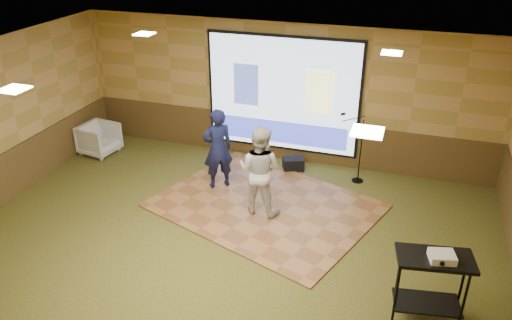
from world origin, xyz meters
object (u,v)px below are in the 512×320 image
(dance_floor, at_px, (265,205))
(projector, at_px, (442,257))
(player_right, at_px, (260,170))
(av_table, at_px, (432,275))
(player_left, at_px, (218,149))
(duffel_bag, at_px, (293,164))
(mic_stand, at_px, (357,159))
(banquet_chair, at_px, (99,139))
(projector_screen, at_px, (282,96))

(dance_floor, bearing_deg, projector, -35.51)
(player_right, xyz_separation_m, projector, (3.02, -1.91, 0.22))
(player_right, height_order, av_table, player_right)
(dance_floor, relative_size, player_left, 2.35)
(projector, bearing_deg, duffel_bag, 113.88)
(player_right, bearing_deg, mic_stand, -124.41)
(av_table, height_order, projector, projector)
(projector, relative_size, banquet_chair, 0.41)
(player_right, bearing_deg, dance_floor, -93.61)
(player_right, relative_size, duffel_bag, 3.84)
(duffel_bag, bearing_deg, player_left, -136.55)
(projector, bearing_deg, av_table, 130.69)
(dance_floor, xyz_separation_m, player_left, (-1.10, 0.43, 0.83))
(dance_floor, bearing_deg, av_table, -35.50)
(duffel_bag, bearing_deg, av_table, -53.06)
(av_table, xyz_separation_m, duffel_bag, (-2.77, 3.68, -0.59))
(projector_screen, height_order, mic_stand, projector_screen)
(dance_floor, xyz_separation_m, projector, (2.98, -2.12, 1.06))
(projector_screen, height_order, projector, projector_screen)
(player_right, xyz_separation_m, mic_stand, (1.51, 1.73, -0.37))
(player_left, height_order, av_table, player_left)
(player_right, bearing_deg, banquet_chair, -9.86)
(projector_screen, height_order, duffel_bag, projector_screen)
(projector, height_order, mic_stand, mic_stand)
(player_right, relative_size, projector, 5.31)
(duffel_bag, bearing_deg, projector_screen, 131.59)
(projector_screen, bearing_deg, player_right, -84.61)
(projector_screen, xyz_separation_m, dance_floor, (0.25, -2.05, -1.46))
(dance_floor, bearing_deg, banquet_chair, 166.25)
(av_table, height_order, mic_stand, mic_stand)
(player_left, height_order, mic_stand, player_left)
(mic_stand, distance_m, duffel_bag, 1.38)
(dance_floor, xyz_separation_m, mic_stand, (1.47, 1.52, 0.48))
(player_left, relative_size, mic_stand, 1.11)
(projector_screen, height_order, player_right, projector_screen)
(dance_floor, distance_m, mic_stand, 2.17)
(projector_screen, distance_m, duffel_bag, 1.47)
(dance_floor, height_order, banquet_chair, banquet_chair)
(dance_floor, height_order, av_table, av_table)
(dance_floor, height_order, projector, projector)
(player_right, relative_size, av_table, 1.62)
(player_right, xyz_separation_m, av_table, (2.95, -1.86, -0.13))
(mic_stand, height_order, banquet_chair, mic_stand)
(player_left, xyz_separation_m, av_table, (4.01, -2.51, -0.12))
(projector_screen, bearing_deg, banquet_chair, -165.84)
(projector_screen, bearing_deg, projector, -52.27)
(player_left, distance_m, duffel_bag, 1.85)
(mic_stand, bearing_deg, banquet_chair, -164.63)
(player_right, distance_m, projector, 3.58)
(dance_floor, relative_size, mic_stand, 2.62)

